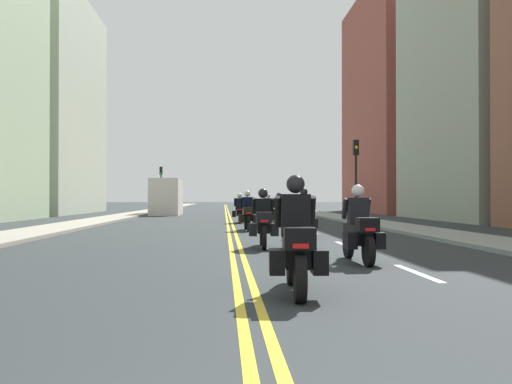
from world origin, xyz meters
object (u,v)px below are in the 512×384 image
at_px(motorcycle_7, 268,209).
at_px(traffic_light_near, 356,165).
at_px(motorcycle_4, 247,214).
at_px(traffic_cone_1, 370,225).
at_px(motorcycle_6, 239,211).
at_px(motorcycle_2, 263,223).
at_px(motorcycle_1, 359,231).
at_px(parked_truck, 167,199).
at_px(motorcycle_3, 304,217).
at_px(motorcycle_0, 296,247).
at_px(motorcycle_5, 279,213).
at_px(traffic_light_far, 161,180).

bearing_deg(motorcycle_7, traffic_light_near, -47.22).
bearing_deg(motorcycle_4, traffic_cone_1, -28.13).
relative_size(traffic_cone_1, traffic_light_near, 0.15).
distance_m(motorcycle_6, traffic_light_near, 6.55).
relative_size(motorcycle_2, motorcycle_7, 1.00).
bearing_deg(motorcycle_1, parked_truck, 100.81).
distance_m(motorcycle_1, motorcycle_7, 22.68).
distance_m(motorcycle_1, motorcycle_6, 18.65).
relative_size(motorcycle_7, traffic_light_near, 0.49).
bearing_deg(motorcycle_4, traffic_light_near, 44.74).
relative_size(motorcycle_3, traffic_cone_1, 3.25).
height_order(motorcycle_4, traffic_cone_1, motorcycle_4).
bearing_deg(motorcycle_7, motorcycle_0, -92.11).
height_order(motorcycle_1, motorcycle_4, motorcycle_4).
bearing_deg(motorcycle_1, traffic_cone_1, 72.82).
relative_size(motorcycle_2, motorcycle_6, 0.96).
bearing_deg(motorcycle_7, motorcycle_3, -88.44).
bearing_deg(motorcycle_5, traffic_cone_1, -60.53).
distance_m(motorcycle_7, traffic_light_far, 24.91).
bearing_deg(motorcycle_6, parked_truck, 110.88).
xyz_separation_m(motorcycle_6, traffic_light_far, (-7.09, 27.25, 2.43)).
xyz_separation_m(motorcycle_0, parked_truck, (-5.45, 37.48, 0.62)).
relative_size(motorcycle_4, traffic_cone_1, 3.26).
height_order(motorcycle_2, traffic_cone_1, motorcycle_2).
distance_m(motorcycle_2, traffic_light_far, 42.93).
bearing_deg(parked_truck, traffic_light_far, 98.53).
distance_m(motorcycle_3, parked_truck, 27.37).
xyz_separation_m(motorcycle_1, motorcycle_6, (-1.93, 18.55, -0.01)).
bearing_deg(motorcycle_6, motorcycle_7, 67.61).
xyz_separation_m(motorcycle_4, traffic_light_far, (-7.22, 34.23, 2.41)).
relative_size(motorcycle_7, traffic_cone_1, 3.21).
distance_m(motorcycle_1, motorcycle_2, 3.96).
distance_m(motorcycle_6, motorcycle_7, 4.53).
relative_size(motorcycle_1, traffic_cone_1, 3.35).
xyz_separation_m(motorcycle_3, parked_truck, (-7.14, 26.41, 0.60)).
height_order(traffic_cone_1, parked_truck, parked_truck).
bearing_deg(motorcycle_4, motorcycle_0, -91.85).
distance_m(motorcycle_1, traffic_cone_1, 9.76).
bearing_deg(motorcycle_4, motorcycle_7, 79.23).
xyz_separation_m(motorcycle_4, motorcycle_7, (1.72, 11.11, -0.01)).
xyz_separation_m(motorcycle_6, traffic_cone_1, (4.61, -9.17, -0.31)).
xyz_separation_m(motorcycle_2, traffic_light_near, (5.85, 14.31, 2.37)).
relative_size(motorcycle_0, motorcycle_7, 1.01).
height_order(motorcycle_4, motorcycle_7, motorcycle_4).
bearing_deg(traffic_light_near, motorcycle_5, -145.52).
height_order(motorcycle_3, motorcycle_5, motorcycle_3).
distance_m(motorcycle_3, motorcycle_7, 15.30).
distance_m(motorcycle_0, parked_truck, 37.88).
distance_m(motorcycle_5, traffic_light_near, 5.75).
height_order(traffic_cone_1, traffic_light_far, traffic_light_far).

